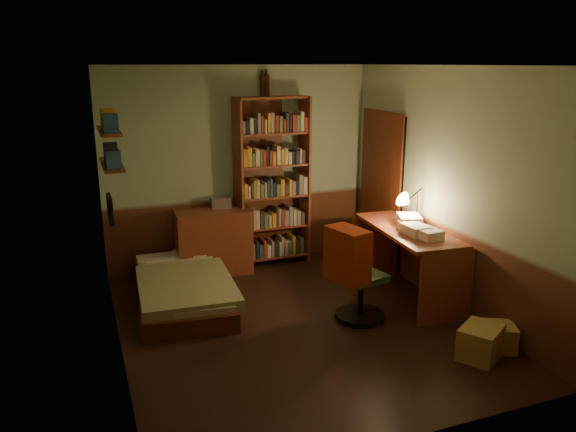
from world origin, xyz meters
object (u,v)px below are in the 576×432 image
object	(u,v)px
desk_lamp	(418,199)
cardboard_box_b	(495,337)
desk	(406,263)
office_chair	(362,269)
bed	(183,280)
bookshelf	(272,183)
mini_stereo	(221,202)
cardboard_box_a	(480,342)
dresser	(214,242)

from	to	relation	value
desk_lamp	cardboard_box_b	xyz separation A→B (m)	(-0.08, -1.53, -0.99)
desk	office_chair	size ratio (longest dim) A/B	1.38
bed	bookshelf	size ratio (longest dim) A/B	0.81
bed	cardboard_box_b	xyz separation A→B (m)	(2.55, -2.13, -0.14)
mini_stereo	cardboard_box_a	size ratio (longest dim) A/B	0.62
desk	cardboard_box_b	distance (m)	1.41
desk_lamp	office_chair	distance (m)	1.21
bookshelf	cardboard_box_a	xyz separation A→B (m)	(0.93, -3.09, -0.96)
mini_stereo	cardboard_box_a	world-z (taller)	mini_stereo
mini_stereo	desk_lamp	size ratio (longest dim) A/B	0.43
bookshelf	office_chair	world-z (taller)	bookshelf
desk	cardboard_box_a	xyz separation A→B (m)	(-0.12, -1.46, -0.26)
dresser	desk_lamp	distance (m)	2.60
bed	cardboard_box_b	size ratio (longest dim) A/B	5.14
mini_stereo	desk	bearing A→B (deg)	-38.16
desk_lamp	cardboard_box_a	size ratio (longest dim) A/B	1.46
mini_stereo	cardboard_box_a	distance (m)	3.60
mini_stereo	bed	bearing A→B (deg)	-121.13
desk_lamp	office_chair	xyz separation A→B (m)	(-0.96, -0.48, -0.56)
bookshelf	office_chair	distance (m)	2.06
bed	dresser	world-z (taller)	dresser
cardboard_box_a	cardboard_box_b	xyz separation A→B (m)	(0.24, 0.08, -0.03)
desk	desk_lamp	size ratio (longest dim) A/B	2.64
dresser	cardboard_box_b	world-z (taller)	dresser
desk	bookshelf	bearing A→B (deg)	127.36
bed	desk	xyz separation A→B (m)	(2.43, -0.75, 0.15)
bookshelf	desk_lamp	bearing A→B (deg)	-56.33
desk	cardboard_box_a	distance (m)	1.48
cardboard_box_a	bookshelf	bearing A→B (deg)	106.69
bookshelf	dresser	bearing A→B (deg)	179.38
mini_stereo	bookshelf	distance (m)	0.72
cardboard_box_b	desk_lamp	bearing A→B (deg)	87.00
mini_stereo	desk_lamp	world-z (taller)	desk_lamp
dresser	desk_lamp	xyz separation A→B (m)	(2.08, -1.40, 0.70)
bed	dresser	bearing A→B (deg)	61.87
office_chair	dresser	bearing A→B (deg)	107.28
bed	cardboard_box_a	bearing A→B (deg)	-37.33
bookshelf	cardboard_box_a	world-z (taller)	bookshelf
dresser	desk	bearing A→B (deg)	-36.25
bed	mini_stereo	size ratio (longest dim) A/B	7.24
office_chair	cardboard_box_b	bearing A→B (deg)	-63.20
desk	dresser	bearing A→B (deg)	145.18
bed	cardboard_box_a	size ratio (longest dim) A/B	4.49
office_chair	cardboard_box_a	xyz separation A→B (m)	(0.64, -1.12, -0.41)
desk	office_chair	bearing A→B (deg)	-151.61
cardboard_box_a	mini_stereo	bearing A→B (deg)	117.31
bed	bookshelf	bearing A→B (deg)	39.00
dresser	cardboard_box_a	world-z (taller)	dresser
bed	cardboard_box_a	distance (m)	3.19
cardboard_box_a	cardboard_box_b	world-z (taller)	cardboard_box_a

